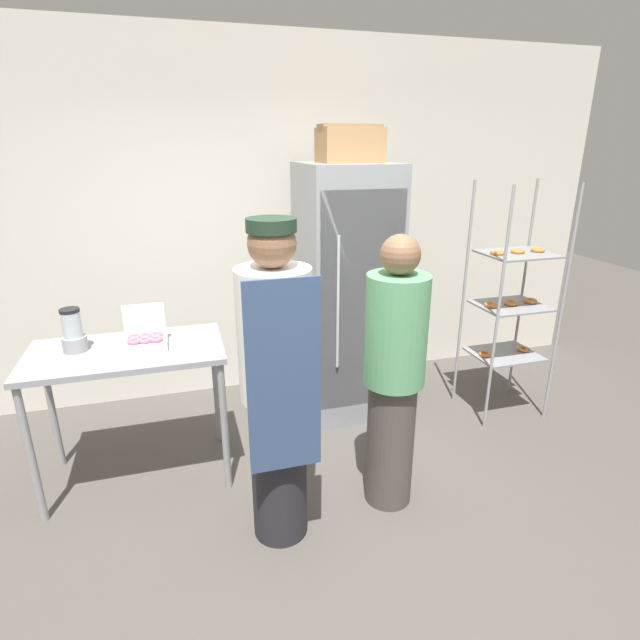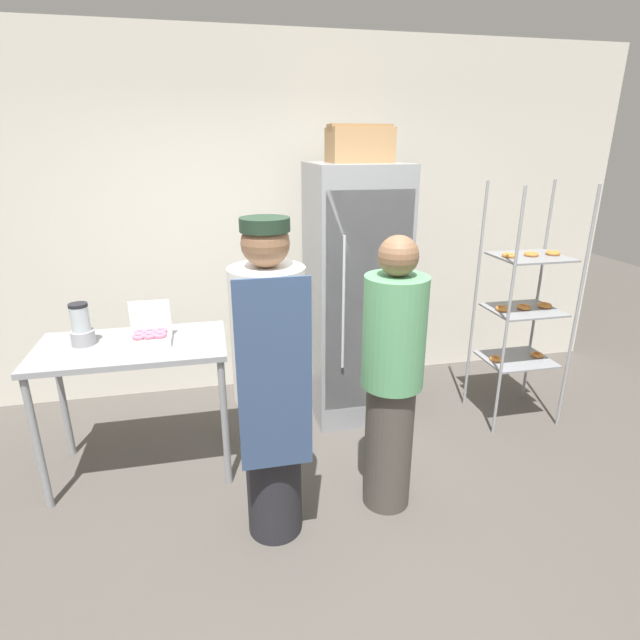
# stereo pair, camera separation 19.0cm
# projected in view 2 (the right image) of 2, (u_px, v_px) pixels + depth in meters

# --- Properties ---
(ground_plane) EXTENTS (14.00, 14.00, 0.00)m
(ground_plane) POSITION_uv_depth(u_px,v_px,m) (329.00, 561.00, 2.64)
(ground_plane) COLOR #4C4742
(back_wall) EXTENTS (6.40, 0.12, 2.92)m
(back_wall) POSITION_uv_depth(u_px,v_px,m) (268.00, 222.00, 4.23)
(back_wall) COLOR silver
(back_wall) RESTS_ON ground_plane
(refrigerator) EXTENTS (0.67, 0.76, 1.96)m
(refrigerator) POSITION_uv_depth(u_px,v_px,m) (354.00, 294.00, 3.88)
(refrigerator) COLOR gray
(refrigerator) RESTS_ON ground_plane
(baking_rack) EXTENTS (0.58, 0.48, 1.83)m
(baking_rack) POSITION_uv_depth(u_px,v_px,m) (524.00, 308.00, 3.77)
(baking_rack) COLOR #93969B
(baking_rack) RESTS_ON ground_plane
(prep_counter) EXTENTS (1.15, 0.64, 0.91)m
(prep_counter) POSITION_uv_depth(u_px,v_px,m) (133.00, 360.00, 3.14)
(prep_counter) COLOR gray
(prep_counter) RESTS_ON ground_plane
(donut_box) EXTENTS (0.25, 0.21, 0.25)m
(donut_box) POSITION_uv_depth(u_px,v_px,m) (150.00, 335.00, 3.11)
(donut_box) COLOR white
(donut_box) RESTS_ON prep_counter
(blender_pitcher) EXTENTS (0.14, 0.14, 0.27)m
(blender_pitcher) POSITION_uv_depth(u_px,v_px,m) (81.00, 327.00, 3.06)
(blender_pitcher) COLOR #99999E
(blender_pitcher) RESTS_ON prep_counter
(cardboard_storage_box) EXTENTS (0.44, 0.32, 0.26)m
(cardboard_storage_box) POSITION_uv_depth(u_px,v_px,m) (359.00, 144.00, 3.52)
(cardboard_storage_box) COLOR #A87F51
(cardboard_storage_box) RESTS_ON refrigerator
(person_baker) EXTENTS (0.37, 0.39, 1.77)m
(person_baker) POSITION_uv_depth(u_px,v_px,m) (271.00, 384.00, 2.57)
(person_baker) COLOR #232328
(person_baker) RESTS_ON ground_plane
(person_customer) EXTENTS (0.35, 0.35, 1.65)m
(person_customer) POSITION_uv_depth(u_px,v_px,m) (392.00, 377.00, 2.82)
(person_customer) COLOR #47423D
(person_customer) RESTS_ON ground_plane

